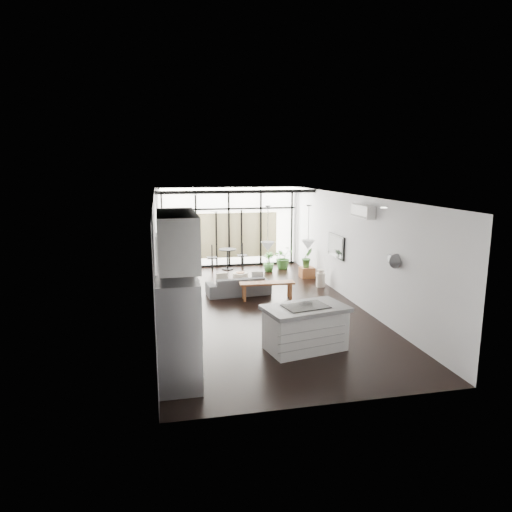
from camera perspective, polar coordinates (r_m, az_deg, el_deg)
name	(u,v)px	position (r m, az deg, el deg)	size (l,w,h in m)	color
floor	(258,306)	(11.71, 0.31, -6.29)	(5.00, 10.00, 0.00)	black
ceiling	(259,196)	(11.19, 0.32, 7.52)	(5.00, 10.00, 0.00)	white
wall_left	(156,256)	(11.11, -12.38, -0.05)	(0.02, 10.00, 2.80)	silver
wall_right	(352,249)	(12.14, 11.92, 0.90)	(0.02, 10.00, 2.80)	silver
wall_back	(228,227)	(16.23, -3.46, 3.66)	(5.00, 0.02, 2.80)	silver
wall_front	(332,315)	(6.71, 9.54, -7.32)	(5.00, 0.02, 2.80)	silver
glazing	(229,227)	(16.11, -3.40, 3.61)	(5.00, 0.20, 2.80)	black
skylight	(233,189)	(15.12, -2.95, 8.33)	(4.70, 1.90, 0.06)	white
neighbour_building	(229,235)	(16.22, -3.43, 2.59)	(3.50, 0.02, 1.60)	#CFBA89
island	(305,328)	(8.99, 6.17, -8.92)	(1.58, 0.94, 0.86)	white
cooktop	(306,306)	(8.85, 6.23, -6.25)	(0.84, 0.56, 0.01)	black
fridge	(178,335)	(7.44, -9.67, -9.67)	(0.68, 0.85, 1.77)	gray
appliance_column	(179,306)	(8.23, -9.61, -6.16)	(0.56, 0.59, 2.16)	white
upper_cabinets	(177,239)	(7.51, -9.84, 2.10)	(0.62, 1.75, 0.86)	white
pendant_left	(268,246)	(8.63, 1.48, 1.21)	(0.26, 0.26, 0.18)	white
pendant_right	(308,245)	(8.84, 6.53, 1.38)	(0.26, 0.26, 0.18)	white
sofa	(238,283)	(12.67, -2.22, -3.33)	(1.75, 0.51, 0.68)	#4B4B4D
console_bench	(267,291)	(12.24, 1.39, -4.36)	(1.47, 0.37, 0.47)	brown
pouf	(240,279)	(13.75, -1.97, -2.85)	(0.46, 0.46, 0.36)	beige
crate	(307,272)	(14.74, 6.38, -2.04)	(0.43, 0.43, 0.33)	brown
plant_tall	(283,260)	(15.88, 3.43, -0.48)	(0.72, 0.80, 0.63)	#37692C
plant_med	(269,266)	(15.44, 1.58, -1.28)	(0.37, 0.67, 0.37)	#37692C
plant_crate	(307,263)	(14.68, 6.40, -0.88)	(0.35, 0.64, 0.28)	#37692C
milk_can	(321,278)	(13.63, 8.09, -2.75)	(0.26, 0.26, 0.52)	beige
bistro_set	(227,259)	(15.76, -3.58, -0.35)	(1.55, 0.62, 0.75)	black
tv	(336,246)	(13.05, 9.98, 1.23)	(0.05, 1.10, 0.65)	black
ac_unit	(363,211)	(11.23, 13.22, 5.44)	(0.22, 0.90, 0.30)	white
framed_art	(157,254)	(10.59, -12.26, 0.24)	(0.04, 0.70, 0.90)	black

